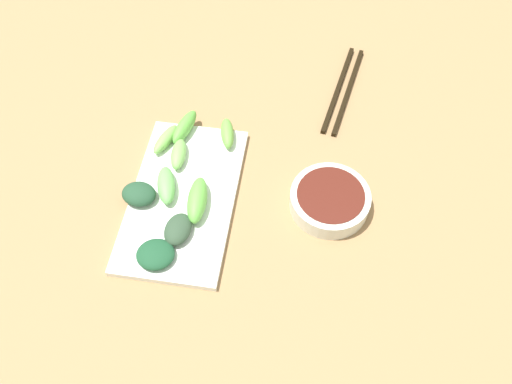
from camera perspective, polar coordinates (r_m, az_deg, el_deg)
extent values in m
cube|color=#99754C|center=(0.88, -2.25, -0.55)|extent=(2.10, 2.10, 0.02)
cylinder|color=silver|center=(0.85, 8.06, -0.72)|extent=(0.13, 0.13, 0.03)
cylinder|color=#511E15|center=(0.85, 8.12, -0.45)|extent=(0.11, 0.11, 0.02)
cube|color=white|center=(0.86, -7.95, -0.68)|extent=(0.17, 0.30, 0.01)
ellipsoid|color=#5DAE40|center=(0.93, -7.80, 7.05)|extent=(0.04, 0.08, 0.03)
ellipsoid|color=#22472D|center=(0.86, -12.67, -0.21)|extent=(0.06, 0.05, 0.02)
ellipsoid|color=#1B4A2B|center=(0.80, -10.91, -6.71)|extent=(0.07, 0.06, 0.02)
ellipsoid|color=#78B854|center=(0.92, -9.85, 5.69)|extent=(0.04, 0.07, 0.02)
ellipsoid|color=#2E4630|center=(0.82, -8.52, -4.06)|extent=(0.05, 0.06, 0.02)
ellipsoid|color=#69AC44|center=(0.92, -3.15, 6.42)|extent=(0.04, 0.07, 0.02)
ellipsoid|color=#6AB259|center=(0.86, -9.77, 0.72)|extent=(0.05, 0.08, 0.03)
ellipsoid|color=#60B543|center=(0.83, -6.42, -0.87)|extent=(0.04, 0.09, 0.03)
ellipsoid|color=#77B857|center=(0.90, -8.45, 4.12)|extent=(0.03, 0.07, 0.02)
cube|color=black|center=(1.03, 10.03, 10.80)|extent=(0.05, 0.23, 0.01)
cube|color=black|center=(1.03, 8.94, 11.09)|extent=(0.05, 0.23, 0.01)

